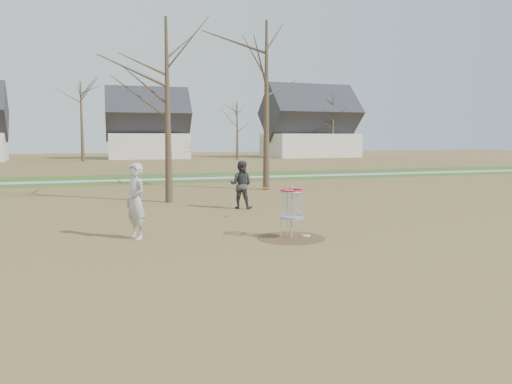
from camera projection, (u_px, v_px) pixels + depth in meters
ground at (291, 238)px, 13.30m from camera, size 160.00×160.00×0.00m
green_band at (172, 178)px, 33.14m from camera, size 160.00×8.00×0.01m
footpath at (174, 179)px, 32.19m from camera, size 160.00×1.50×0.01m
dirt_circle at (291, 238)px, 13.30m from camera, size 1.80×1.80×0.01m
player_standing at (136, 201)px, 13.10m from camera, size 0.75×0.87×2.01m
player_throwing at (241, 185)px, 18.79m from camera, size 1.10×1.03×1.81m
disc_grounded at (306, 236)px, 13.53m from camera, size 0.22×0.22×0.02m
discs_in_play at (213, 189)px, 14.71m from camera, size 4.21×2.29×0.29m
disc_golf_basket at (292, 204)px, 13.20m from camera, size 0.64×0.64×1.35m
bare_trees at (166, 109)px, 47.08m from camera, size 52.62×44.98×9.00m
houses_row at (168, 131)px, 63.91m from camera, size 56.51×10.01×7.26m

